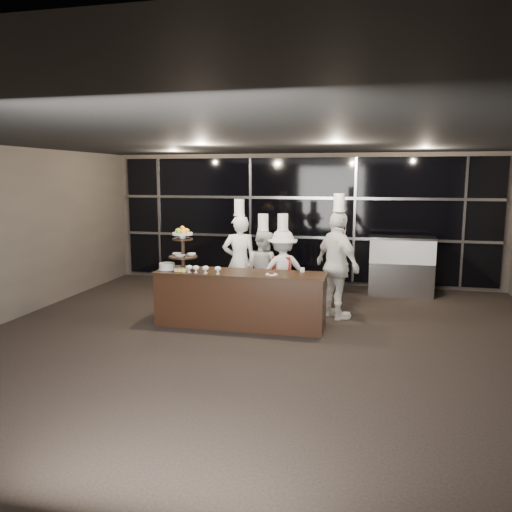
% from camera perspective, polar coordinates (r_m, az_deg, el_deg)
% --- Properties ---
extents(room, '(10.00, 10.00, 10.00)m').
position_cam_1_polar(room, '(6.70, -0.61, 0.62)').
color(room, black).
rests_on(room, ground).
extents(window_wall, '(8.60, 0.10, 2.80)m').
position_cam_1_polar(window_wall, '(11.53, 5.20, 4.18)').
color(window_wall, black).
rests_on(window_wall, ground).
extents(buffet_counter, '(2.84, 0.74, 0.92)m').
position_cam_1_polar(buffet_counter, '(8.35, -1.81, -4.91)').
color(buffet_counter, black).
rests_on(buffet_counter, ground).
extents(display_stand, '(0.48, 0.48, 0.74)m').
position_cam_1_polar(display_stand, '(8.50, -8.37, 1.24)').
color(display_stand, black).
rests_on(display_stand, buffet_counter).
extents(compotes, '(0.60, 0.11, 0.12)m').
position_cam_1_polar(compotes, '(8.20, -6.18, -1.39)').
color(compotes, silver).
rests_on(compotes, buffet_counter).
extents(layer_cake, '(0.30, 0.30, 0.11)m').
position_cam_1_polar(layer_cake, '(8.61, -10.13, -1.17)').
color(layer_cake, white).
rests_on(layer_cake, buffet_counter).
extents(pastry_squares, '(0.20, 0.13, 0.05)m').
position_cam_1_polar(pastry_squares, '(8.40, -8.55, -1.57)').
color(pastry_squares, '#F6DA78').
rests_on(pastry_squares, buffet_counter).
extents(small_plate, '(0.20, 0.20, 0.05)m').
position_cam_1_polar(small_plate, '(8.04, 1.78, -2.04)').
color(small_plate, white).
rests_on(small_plate, buffet_counter).
extents(chef_cup, '(0.08, 0.08, 0.07)m').
position_cam_1_polar(chef_cup, '(8.30, 5.32, -1.58)').
color(chef_cup, white).
rests_on(chef_cup, buffet_counter).
extents(display_case, '(1.33, 0.58, 1.24)m').
position_cam_1_polar(display_case, '(10.91, 16.26, -0.75)').
color(display_case, '#A5A5AA').
rests_on(display_case, ground).
extents(chef_a, '(0.75, 0.63, 2.07)m').
position_cam_1_polar(chef_a, '(9.45, -1.89, -0.52)').
color(chef_a, white).
rests_on(chef_a, ground).
extents(chef_b, '(0.91, 0.85, 1.80)m').
position_cam_1_polar(chef_b, '(9.37, 0.81, -1.47)').
color(chef_b, silver).
rests_on(chef_b, ground).
extents(chef_c, '(1.12, 0.91, 1.82)m').
position_cam_1_polar(chef_c, '(9.21, 3.03, -1.65)').
color(chef_c, silver).
rests_on(chef_c, ground).
extents(chef_d, '(1.08, 1.15, 2.20)m').
position_cam_1_polar(chef_d, '(8.81, 9.29, -0.98)').
color(chef_d, white).
rests_on(chef_d, ground).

